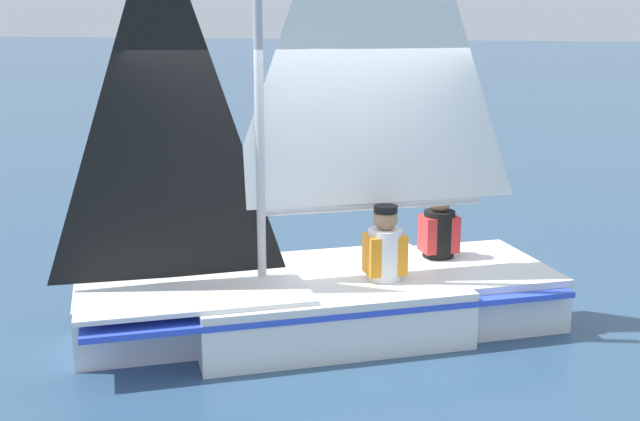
% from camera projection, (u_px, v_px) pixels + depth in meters
% --- Properties ---
extents(ground_plane, '(260.00, 260.00, 0.00)m').
position_uv_depth(ground_plane, '(320.00, 327.00, 7.32)').
color(ground_plane, '#2D4C6B').
extents(sailboat_main, '(3.90, 4.30, 5.00)m').
position_uv_depth(sailboat_main, '(324.00, 261.00, 7.19)').
color(sailboat_main, white).
rests_on(sailboat_main, ground_plane).
extents(sailor_helm, '(0.42, 0.43, 1.16)m').
position_uv_depth(sailor_helm, '(385.00, 265.00, 7.07)').
color(sailor_helm, black).
rests_on(sailor_helm, ground_plane).
extents(sailor_crew, '(0.42, 0.43, 1.16)m').
position_uv_depth(sailor_crew, '(439.00, 243.00, 7.76)').
color(sailor_crew, black).
rests_on(sailor_crew, ground_plane).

